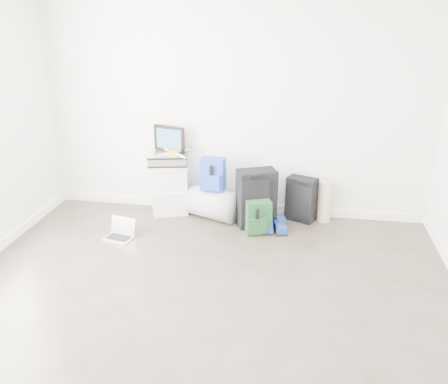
% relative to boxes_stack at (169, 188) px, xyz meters
% --- Properties ---
extents(ground, '(5.00, 5.00, 0.00)m').
position_rel_boxes_stack_xyz_m(ground, '(0.77, -2.32, -0.31)').
color(ground, '#322A24').
rests_on(ground, ground).
extents(room_envelope, '(4.52, 5.02, 2.71)m').
position_rel_boxes_stack_xyz_m(room_envelope, '(0.77, -2.31, 1.41)').
color(room_envelope, silver).
rests_on(room_envelope, ground).
extents(boxes_stack, '(0.52, 0.48, 0.62)m').
position_rel_boxes_stack_xyz_m(boxes_stack, '(0.00, 0.00, 0.00)').
color(boxes_stack, silver).
rests_on(boxes_stack, ground).
extents(briefcase, '(0.50, 0.41, 0.13)m').
position_rel_boxes_stack_xyz_m(briefcase, '(0.00, -0.00, 0.37)').
color(briefcase, '#B2B2B7').
rests_on(briefcase, boxes_stack).
extents(painting, '(0.40, 0.15, 0.31)m').
position_rel_boxes_stack_xyz_m(painting, '(-0.00, 0.10, 0.59)').
color(painting, black).
rests_on(painting, briefcase).
extents(drone, '(0.39, 0.39, 0.05)m').
position_rel_boxes_stack_xyz_m(drone, '(0.08, -0.02, 0.46)').
color(drone, gold).
rests_on(drone, briefcase).
extents(duffel_bag, '(0.69, 0.57, 0.37)m').
position_rel_boxes_stack_xyz_m(duffel_bag, '(0.56, -0.09, -0.13)').
color(duffel_bag, gray).
rests_on(duffel_bag, ground).
extents(blue_backpack, '(0.29, 0.22, 0.38)m').
position_rel_boxes_stack_xyz_m(blue_backpack, '(0.56, -0.12, 0.24)').
color(blue_backpack, navy).
rests_on(blue_backpack, duffel_bag).
extents(large_suitcase, '(0.49, 0.41, 0.66)m').
position_rel_boxes_stack_xyz_m(large_suitcase, '(1.08, -0.20, 0.02)').
color(large_suitcase, black).
rests_on(large_suitcase, ground).
extents(green_backpack, '(0.31, 0.27, 0.38)m').
position_rel_boxes_stack_xyz_m(green_backpack, '(1.12, -0.41, -0.13)').
color(green_backpack, '#133417').
rests_on(green_backpack, ground).
extents(carry_on, '(0.38, 0.32, 0.52)m').
position_rel_boxes_stack_xyz_m(carry_on, '(1.58, 0.02, -0.05)').
color(carry_on, black).
rests_on(carry_on, ground).
extents(shoes, '(0.29, 0.31, 0.10)m').
position_rel_boxes_stack_xyz_m(shoes, '(1.29, -0.32, -0.26)').
color(shoes, black).
rests_on(shoes, ground).
extents(rolled_rug, '(0.16, 0.16, 0.49)m').
position_rel_boxes_stack_xyz_m(rolled_rug, '(1.85, 0.05, -0.07)').
color(rolled_rug, tan).
rests_on(rolled_rug, ground).
extents(laptop, '(0.34, 0.28, 0.21)m').
position_rel_boxes_stack_xyz_m(laptop, '(-0.35, -0.75, -0.26)').
color(laptop, silver).
rests_on(laptop, ground).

